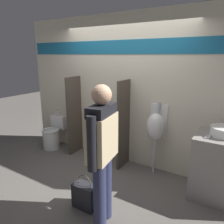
% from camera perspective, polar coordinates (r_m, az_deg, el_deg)
% --- Properties ---
extents(ground_plane, '(16.00, 16.00, 0.00)m').
position_cam_1_polar(ground_plane, '(3.98, -1.34, -15.34)').
color(ground_plane, '#5B5651').
extents(display_wall, '(4.53, 0.07, 2.70)m').
position_cam_1_polar(display_wall, '(4.01, 3.26, 5.66)').
color(display_wall, beige).
rests_on(display_wall, ground_plane).
extents(cell_phone, '(0.07, 0.14, 0.01)m').
position_cam_1_polar(cell_phone, '(3.22, 23.71, -5.97)').
color(cell_phone, '#B7B7BC').
rests_on(cell_phone, sink_counter).
extents(divider_near_counter, '(0.03, 0.43, 1.58)m').
position_cam_1_polar(divider_near_counter, '(4.52, -9.79, -0.94)').
color(divider_near_counter, '#4C4238').
rests_on(divider_near_counter, ground_plane).
extents(divider_mid, '(0.03, 0.43, 1.58)m').
position_cam_1_polar(divider_mid, '(3.88, 3.00, -3.36)').
color(divider_mid, '#4C4238').
rests_on(divider_mid, ground_plane).
extents(urinal_near_counter, '(0.31, 0.29, 1.24)m').
position_cam_1_polar(urinal_near_counter, '(4.22, -3.28, -1.29)').
color(urinal_near_counter, silver).
rests_on(urinal_near_counter, ground_plane).
extents(urinal_far, '(0.31, 0.29, 1.24)m').
position_cam_1_polar(urinal_far, '(3.71, 11.37, -3.83)').
color(urinal_far, silver).
rests_on(urinal_far, ground_plane).
extents(toilet, '(0.39, 0.53, 0.83)m').
position_cam_1_polar(toilet, '(5.00, -15.11, -5.64)').
color(toilet, white).
rests_on(toilet, ground_plane).
extents(person_in_vest, '(0.28, 0.58, 1.69)m').
position_cam_1_polar(person_in_vest, '(2.51, -2.59, -9.06)').
color(person_in_vest, '#282D4C').
rests_on(person_in_vest, ground_plane).
extents(shopping_bag, '(0.33, 0.18, 0.48)m').
position_cam_1_polar(shopping_bag, '(3.13, -7.05, -20.86)').
color(shopping_bag, '#232328').
rests_on(shopping_bag, ground_plane).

